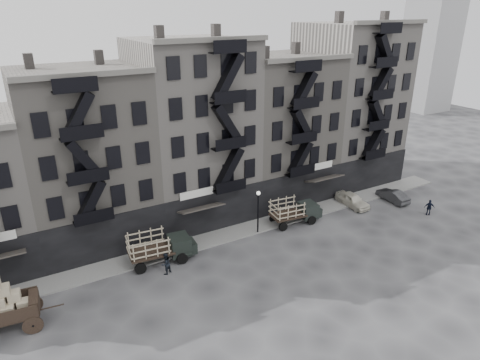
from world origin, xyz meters
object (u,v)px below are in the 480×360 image
car_east (352,200)px  policeman (429,208)px  stake_truck_west (160,245)px  car_far (393,196)px  pedestrian_mid (166,264)px  stake_truck_east (295,209)px

car_east → policeman: 7.53m
stake_truck_west → car_east: (21.28, 0.01, -0.86)m
stake_truck_west → car_east: 21.30m
car_far → pedestrian_mid: pedestrian_mid is taller
car_far → stake_truck_west: bearing=1.1°
car_far → pedestrian_mid: bearing=5.1°
car_east → policeman: policeman is taller
car_east → pedestrian_mid: pedestrian_mid is taller
pedestrian_mid → car_far: bearing=157.4°
stake_truck_west → car_far: bearing=2.9°
stake_truck_west → pedestrian_mid: 1.96m
car_east → pedestrian_mid: 21.61m
pedestrian_mid → policeman: size_ratio=1.09×
stake_truck_west → stake_truck_east: 13.66m
car_far → pedestrian_mid: size_ratio=2.13×
stake_truck_east → pedestrian_mid: bearing=-166.2°
car_east → policeman: size_ratio=2.46×
policeman → car_east: bearing=-3.5°
policeman → car_far: bearing=-40.2°
stake_truck_east → pedestrian_mid: 14.04m
stake_truck_west → car_east: stake_truck_west is taller
stake_truck_west → car_east: bearing=5.7°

